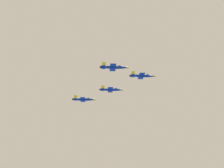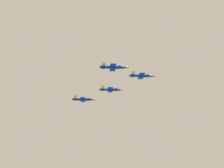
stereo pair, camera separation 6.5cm
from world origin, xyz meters
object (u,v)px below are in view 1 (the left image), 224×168
(jet_left_wingman, at_px, (111,90))
(jet_left_outer, at_px, (84,99))
(jet_lead, at_px, (142,76))
(jet_right_wingman, at_px, (114,67))

(jet_left_wingman, distance_m, jet_left_outer, 25.92)
(jet_lead, relative_size, jet_right_wingman, 0.99)
(jet_left_wingman, relative_size, jet_left_outer, 0.96)
(jet_lead, xyz_separation_m, jet_left_wingman, (-24.55, -8.08, -4.03))
(jet_right_wingman, xyz_separation_m, jet_left_outer, (-53.11, 9.37, -4.41))
(jet_right_wingman, relative_size, jet_left_outer, 1.01)
(jet_left_wingman, height_order, jet_right_wingman, jet_right_wingman)
(jet_lead, bearing_deg, jet_right_wingman, -139.77)
(jet_left_wingman, xyz_separation_m, jet_left_outer, (-24.55, -8.08, -2.07))
(jet_lead, height_order, jet_left_wingman, jet_lead)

